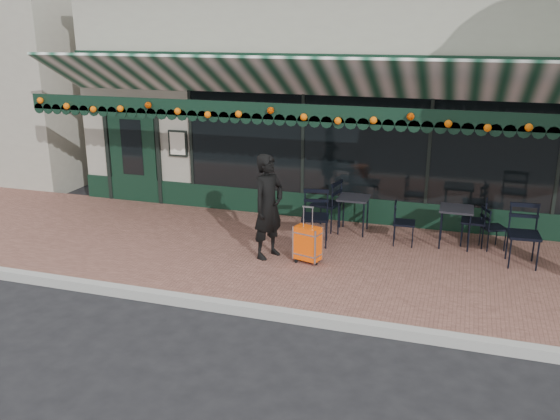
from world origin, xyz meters
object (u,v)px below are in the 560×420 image
(cafe_table_a, at_px, (456,212))
(suitcase, at_px, (308,244))
(chair_a_right, at_px, (493,228))
(chair_b_right, at_px, (404,223))
(woman, at_px, (268,207))
(chair_a_left, at_px, (473,222))
(chair_b_left, at_px, (326,204))
(chair_a_front, at_px, (524,236))
(chair_b_front, at_px, (315,218))
(cafe_table_b, at_px, (354,201))

(cafe_table_a, bearing_deg, suitcase, -146.31)
(chair_a_right, relative_size, chair_b_right, 0.96)
(woman, xyz_separation_m, cafe_table_a, (2.94, 1.45, -0.24))
(chair_a_right, bearing_deg, chair_a_left, 49.34)
(chair_b_left, relative_size, chair_b_right, 1.26)
(chair_a_front, xyz_separation_m, chair_b_front, (-3.40, -0.08, -0.02))
(suitcase, bearing_deg, chair_b_right, 58.99)
(chair_a_left, relative_size, chair_a_right, 1.14)
(chair_a_front, bearing_deg, chair_a_right, 120.18)
(cafe_table_b, xyz_separation_m, chair_a_front, (2.89, -0.76, -0.11))
(chair_a_front, distance_m, chair_b_left, 3.50)
(chair_a_right, distance_m, chair_b_left, 2.99)
(chair_a_front, height_order, chair_b_front, chair_a_front)
(woman, bearing_deg, suitcase, -70.48)
(chair_a_right, bearing_deg, chair_a_front, -170.89)
(chair_a_left, relative_size, chair_b_right, 1.10)
(chair_a_right, bearing_deg, cafe_table_a, 71.20)
(cafe_table_b, bearing_deg, chair_b_left, 178.28)
(cafe_table_b, bearing_deg, chair_a_right, -2.78)
(cafe_table_b, bearing_deg, chair_b_right, -20.86)
(woman, height_order, chair_b_right, woman)
(chair_a_front, distance_m, chair_b_right, 1.96)
(cafe_table_a, distance_m, chair_a_left, 0.39)
(woman, bearing_deg, chair_b_left, 4.23)
(woman, distance_m, chair_a_right, 3.91)
(suitcase, height_order, chair_b_front, chair_b_front)
(chair_a_left, height_order, chair_b_front, chair_b_front)
(woman, distance_m, chair_a_front, 4.11)
(cafe_table_b, xyz_separation_m, chair_b_right, (0.97, -0.37, -0.23))
(cafe_table_a, distance_m, chair_a_front, 1.21)
(woman, bearing_deg, chair_a_right, -43.22)
(woman, bearing_deg, cafe_table_a, -39.95)
(cafe_table_a, xyz_separation_m, chair_a_right, (0.63, 0.06, -0.25))
(chair_a_right, relative_size, chair_b_left, 0.77)
(chair_a_left, bearing_deg, cafe_table_b, -88.63)
(woman, height_order, chair_a_right, woman)
(suitcase, distance_m, chair_a_front, 3.44)
(cafe_table_b, height_order, chair_b_front, chair_b_front)
(chair_a_front, bearing_deg, cafe_table_b, 161.66)
(cafe_table_b, xyz_separation_m, chair_b_left, (-0.52, 0.02, -0.13))
(chair_b_front, bearing_deg, woman, -138.16)
(cafe_table_a, xyz_separation_m, chair_b_front, (-2.34, -0.66, -0.14))
(chair_a_left, xyz_separation_m, chair_b_left, (-2.65, 0.04, 0.06))
(chair_b_right, distance_m, chair_b_front, 1.56)
(cafe_table_a, relative_size, chair_a_left, 0.82)
(woman, distance_m, chair_b_right, 2.48)
(cafe_table_b, bearing_deg, woman, -124.13)
(chair_b_right, bearing_deg, chair_a_front, -105.61)
(cafe_table_a, height_order, cafe_table_b, cafe_table_a)
(suitcase, relative_size, chair_a_right, 1.26)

